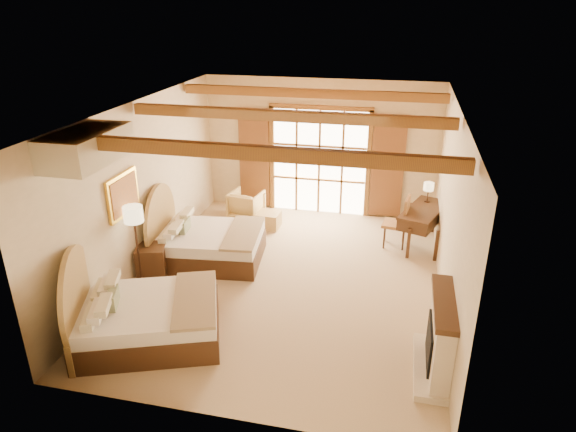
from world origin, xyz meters
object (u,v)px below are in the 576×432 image
(desk, at_px, (422,225))
(armchair, at_px, (246,205))
(bed_far, at_px, (202,241))
(bed_near, at_px, (139,314))
(nightstand, at_px, (152,262))

(desk, bearing_deg, armchair, -168.40)
(armchair, bearing_deg, desk, -179.37)
(armchair, height_order, desk, desk)
(bed_far, relative_size, desk, 1.35)
(bed_near, distance_m, bed_far, 2.63)
(bed_near, height_order, bed_far, bed_near)
(nightstand, xyz_separation_m, armchair, (0.89, 3.10, 0.02))
(bed_far, height_order, armchair, bed_far)
(bed_far, distance_m, desk, 4.59)
(bed_near, bearing_deg, bed_far, 69.96)
(nightstand, distance_m, armchair, 3.22)
(bed_far, relative_size, nightstand, 3.52)
(bed_near, bearing_deg, armchair, 67.00)
(bed_near, xyz_separation_m, bed_far, (-0.02, 2.63, -0.01))
(bed_far, distance_m, armchair, 2.24)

